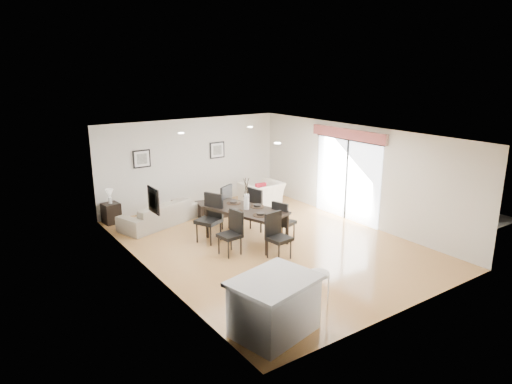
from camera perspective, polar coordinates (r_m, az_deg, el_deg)
ground at (r=11.35m, az=1.46°, el=-6.38°), size 8.00×8.00×0.00m
wall_back at (r=14.25m, az=-8.05°, el=3.68°), size 6.00×0.04×2.70m
wall_front at (r=8.20m, az=18.34°, el=-5.83°), size 6.00×0.04×2.70m
wall_left at (r=9.53m, az=-13.22°, el=-2.49°), size 0.04×8.00×2.70m
wall_right at (r=12.87m, az=12.36°, el=2.21°), size 0.04×8.00×2.70m
ceiling at (r=10.64m, az=1.56°, el=7.24°), size 6.00×8.00×0.02m
sofa at (r=12.78m, az=-12.10°, el=-2.65°), size 2.37×1.50×0.64m
armchair at (r=14.17m, az=0.70°, el=-0.29°), size 1.24×1.10×0.75m
courtyard_plant_a at (r=14.88m, az=21.46°, el=-0.69°), size 0.70×0.62×0.72m
courtyard_plant_b at (r=15.89m, az=16.28°, el=0.71°), size 0.39×0.39×0.70m
dining_table at (r=11.24m, az=-1.20°, el=-2.55°), size 1.56×2.20×0.83m
dining_chair_wnear at (r=10.54m, az=-2.93°, el=-4.78°), size 0.51×0.51×1.03m
dining_chair_wfar at (r=11.36m, az=-5.67°, el=-2.86°), size 0.71×0.71×1.19m
dining_chair_enear at (r=11.28m, az=3.30°, el=-3.42°), size 0.58×0.58×1.03m
dining_chair_efar at (r=12.02m, az=0.30°, el=-1.84°), size 0.59×0.59×1.16m
dining_chair_head at (r=10.33m, az=2.57°, el=-5.13°), size 0.52×0.52×1.05m
dining_chair_foot at (r=12.29m, az=-4.21°, el=-1.47°), size 0.71×0.71×1.17m
vase at (r=11.12m, az=-1.21°, el=-0.56°), size 1.02×1.56×0.79m
coffee_table at (r=13.36m, az=-5.10°, el=-2.08°), size 1.15×0.82×0.42m
side_table at (r=13.28m, az=-17.64°, el=-2.54°), size 0.48×0.48×0.57m
table_lamp at (r=13.13m, az=-17.83°, el=-0.27°), size 0.21×0.21×0.40m
cushion at (r=13.97m, az=0.60°, el=0.43°), size 0.35×0.14×0.34m
kitchen_island at (r=7.59m, az=2.31°, el=-14.00°), size 1.56×1.32×0.96m
bar_stool at (r=8.04m, az=7.83°, el=-10.68°), size 0.37×0.37×0.81m
framed_print_back_left at (r=13.54m, az=-14.10°, el=4.04°), size 0.52×0.04×0.52m
framed_print_back_right at (r=14.59m, az=-4.88°, el=5.24°), size 0.52×0.04×0.52m
framed_print_left_wall at (r=9.27m, az=-12.70°, el=-1.01°), size 0.04×0.52×0.52m
sliding_door at (r=12.97m, az=11.34°, el=3.79°), size 0.12×2.70×2.57m
courtyard at (r=15.88m, az=17.84°, el=2.72°), size 6.00×6.00×2.00m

